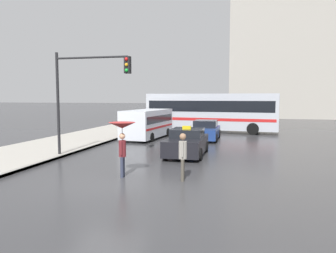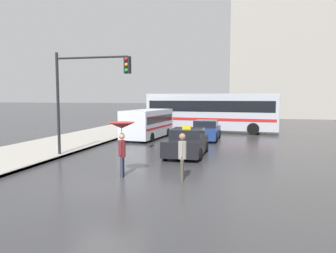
% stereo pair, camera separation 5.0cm
% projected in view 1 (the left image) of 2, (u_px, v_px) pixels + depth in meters
% --- Properties ---
extents(ground_plane, '(300.00, 300.00, 0.00)m').
position_uv_depth(ground_plane, '(107.00, 183.00, 11.52)').
color(ground_plane, '#38383A').
extents(taxi, '(1.91, 4.03, 1.54)m').
position_uv_depth(taxi, '(187.00, 143.00, 17.03)').
color(taxi, black).
rests_on(taxi, ground_plane).
extents(sedan_red, '(1.91, 4.12, 1.37)m').
position_uv_depth(sedan_red, '(205.00, 131.00, 23.33)').
color(sedan_red, navy).
rests_on(sedan_red, ground_plane).
extents(ambulance_van, '(2.52, 5.74, 2.10)m').
position_uv_depth(ambulance_van, '(148.00, 123.00, 23.95)').
color(ambulance_van, silver).
rests_on(ambulance_van, ground_plane).
extents(city_bus, '(11.46, 3.63, 3.32)m').
position_uv_depth(city_bus, '(211.00, 111.00, 28.54)').
color(city_bus, '#B2B7C1').
rests_on(city_bus, ground_plane).
extents(pedestrian_with_umbrella, '(1.01, 1.01, 2.08)m').
position_uv_depth(pedestrian_with_umbrella, '(122.00, 133.00, 12.31)').
color(pedestrian_with_umbrella, '#2D3347').
rests_on(pedestrian_with_umbrella, ground_plane).
extents(pedestrian_man, '(0.33, 0.45, 1.73)m').
position_uv_depth(pedestrian_man, '(183.00, 153.00, 11.82)').
color(pedestrian_man, '#4C473D').
rests_on(pedestrian_man, ground_plane).
extents(traffic_light, '(3.95, 0.38, 5.25)m').
position_uv_depth(traffic_light, '(87.00, 84.00, 16.03)').
color(traffic_light, black).
rests_on(traffic_light, ground_plane).
extents(building_tower_near, '(14.66, 12.20, 26.10)m').
position_uv_depth(building_tower_near, '(280.00, 32.00, 50.21)').
color(building_tower_near, '#A39E93').
rests_on(building_tower_near, ground_plane).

